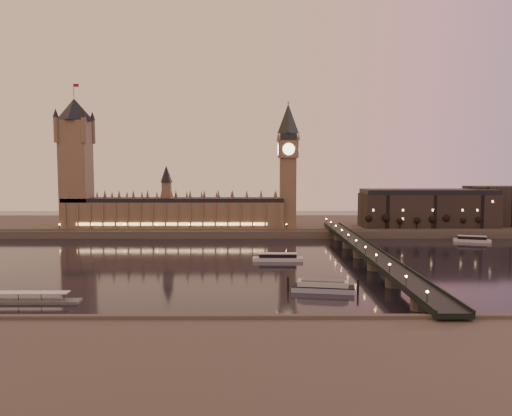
{
  "coord_description": "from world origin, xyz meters",
  "views": [
    {
      "loc": [
        25.55,
        -289.67,
        57.19
      ],
      "look_at": [
        27.27,
        35.0,
        29.98
      ],
      "focal_mm": 35.0,
      "sensor_mm": 36.0,
      "label": 1
    }
  ],
  "objects": [
    {
      "name": "bare_tree_1",
      "position": [
        131.15,
        109.0,
        13.97
      ],
      "size": [
        5.27,
        5.27,
        10.71
      ],
      "color": "black",
      "rests_on": "ground"
    },
    {
      "name": "victoria_tower",
      "position": [
        -120.0,
        121.0,
        65.79
      ],
      "size": [
        31.68,
        31.68,
        118.0
      ],
      "color": "brown",
      "rests_on": "ground"
    },
    {
      "name": "westminster_bridge",
      "position": [
        91.61,
        0.0,
        5.52
      ],
      "size": [
        13.2,
        260.0,
        15.3
      ],
      "color": "black",
      "rests_on": "ground"
    },
    {
      "name": "bare_tree_7",
      "position": [
        207.86,
        109.0,
        13.97
      ],
      "size": [
        5.27,
        5.27,
        10.71
      ],
      "color": "black",
      "rests_on": "ground"
    },
    {
      "name": "bare_tree_5",
      "position": [
        182.29,
        109.0,
        13.97
      ],
      "size": [
        5.27,
        5.27,
        10.71
      ],
      "color": "black",
      "rests_on": "ground"
    },
    {
      "name": "bare_tree_2",
      "position": [
        143.93,
        109.0,
        13.97
      ],
      "size": [
        5.27,
        5.27,
        10.71
      ],
      "color": "black",
      "rests_on": "ground"
    },
    {
      "name": "cruise_boat_a",
      "position": [
        40.3,
        8.19,
        2.14
      ],
      "size": [
        30.46,
        7.36,
        4.85
      ],
      "rotation": [
        0.0,
        0.0,
        -0.03
      ],
      "color": "silver",
      "rests_on": "ground"
    },
    {
      "name": "big_ben",
      "position": [
        53.99,
        120.99,
        63.95
      ],
      "size": [
        17.68,
        17.68,
        104.0
      ],
      "color": "brown",
      "rests_on": "ground"
    },
    {
      "name": "bare_tree_3",
      "position": [
        156.72,
        109.0,
        13.97
      ],
      "size": [
        5.27,
        5.27,
        10.71
      ],
      "color": "black",
      "rests_on": "ground"
    },
    {
      "name": "bare_tree_0",
      "position": [
        118.36,
        109.0,
        13.97
      ],
      "size": [
        5.27,
        5.27,
        10.71
      ],
      "color": "black",
      "rests_on": "ground"
    },
    {
      "name": "pontoon_pier",
      "position": [
        -67.75,
        -83.74,
        1.16
      ],
      "size": [
        40.22,
        6.7,
        10.72
      ],
      "color": "#595B5E",
      "rests_on": "ground"
    },
    {
      "name": "city_block",
      "position": [
        194.94,
        130.93,
        22.24
      ],
      "size": [
        155.0,
        45.0,
        34.0
      ],
      "color": "black",
      "rests_on": "ground"
    },
    {
      "name": "bare_tree_6",
      "position": [
        195.08,
        109.0,
        13.97
      ],
      "size": [
        5.27,
        5.27,
        10.71
      ],
      "color": "black",
      "rests_on": "ground"
    },
    {
      "name": "ground",
      "position": [
        0.0,
        0.0,
        0.0
      ],
      "size": [
        700.0,
        700.0,
        0.0
      ],
      "primitive_type": "plane",
      "color": "black",
      "rests_on": "ground"
    },
    {
      "name": "far_embankment",
      "position": [
        30.0,
        165.0,
        3.0
      ],
      "size": [
        560.0,
        130.0,
        6.0
      ],
      "primitive_type": "cube",
      "color": "#423D35",
      "rests_on": "ground"
    },
    {
      "name": "moored_barge",
      "position": [
        57.32,
        -66.03,
        2.54
      ],
      "size": [
        32.35,
        12.66,
        6.01
      ],
      "rotation": [
        0.0,
        0.0,
        -0.17
      ],
      "color": "#96A5BF",
      "rests_on": "ground"
    },
    {
      "name": "near_embankment",
      "position": [
        30.0,
        -175.0,
        3.0
      ],
      "size": [
        560.0,
        110.0,
        6.0
      ],
      "primitive_type": "cube",
      "color": "#423D35",
      "rests_on": "ground"
    },
    {
      "name": "palace_of_westminster",
      "position": [
        -40.12,
        120.99,
        21.71
      ],
      "size": [
        180.0,
        26.62,
        52.0
      ],
      "color": "brown",
      "rests_on": "ground"
    },
    {
      "name": "bare_tree_4",
      "position": [
        169.5,
        109.0,
        13.97
      ],
      "size": [
        5.27,
        5.27,
        10.71
      ],
      "color": "black",
      "rests_on": "ground"
    },
    {
      "name": "cruise_boat_b",
      "position": [
        190.9,
        82.82,
        2.15
      ],
      "size": [
        27.17,
        14.23,
        4.88
      ],
      "rotation": [
        0.0,
        0.0,
        -0.31
      ],
      "color": "silver",
      "rests_on": "ground"
    }
  ]
}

